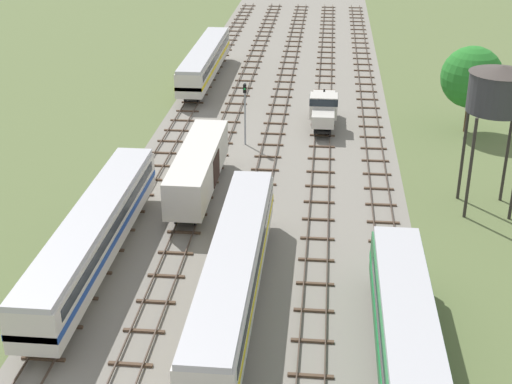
{
  "coord_description": "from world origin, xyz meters",
  "views": [
    {
      "loc": [
        4.94,
        -14.02,
        24.48
      ],
      "look_at": [
        0.0,
        35.78,
        1.5
      ],
      "focal_mm": 51.43,
      "sensor_mm": 36.0,
      "label": 1
    }
  ],
  "objects_px": {
    "diesel_railcar_centre_right_nearest": "(409,348)",
    "water_tower": "(499,91)",
    "shunter_loco_centre_far": "(324,107)",
    "passenger_coach_far_left_mid": "(94,232)",
    "passenger_coach_far_left_farther": "(205,59)",
    "passenger_coach_centre_left_near": "(234,268)",
    "signal_post_nearest": "(245,106)",
    "freight_boxcar_left_midfar": "(198,167)"
  },
  "relations": [
    {
      "from": "passenger_coach_far_left_farther",
      "to": "signal_post_nearest",
      "type": "height_order",
      "value": "signal_post_nearest"
    },
    {
      "from": "passenger_coach_centre_left_near",
      "to": "passenger_coach_far_left_mid",
      "type": "distance_m",
      "value": 10.18
    },
    {
      "from": "shunter_loco_centre_far",
      "to": "signal_post_nearest",
      "type": "distance_m",
      "value": 9.29
    },
    {
      "from": "diesel_railcar_centre_right_nearest",
      "to": "water_tower",
      "type": "relative_size",
      "value": 1.84
    },
    {
      "from": "passenger_coach_far_left_farther",
      "to": "water_tower",
      "type": "bearing_deg",
      "value": -50.54
    },
    {
      "from": "diesel_railcar_centre_right_nearest",
      "to": "shunter_loco_centre_far",
      "type": "distance_m",
      "value": 39.56
    },
    {
      "from": "diesel_railcar_centre_right_nearest",
      "to": "passenger_coach_centre_left_near",
      "type": "xyz_separation_m",
      "value": [
        -9.51,
        6.71,
        0.02
      ]
    },
    {
      "from": "freight_boxcar_left_midfar",
      "to": "signal_post_nearest",
      "type": "distance_m",
      "value": 11.78
    },
    {
      "from": "passenger_coach_centre_left_near",
      "to": "water_tower",
      "type": "xyz_separation_m",
      "value": [
        17.21,
        15.16,
        6.7
      ]
    },
    {
      "from": "shunter_loco_centre_far",
      "to": "diesel_railcar_centre_right_nearest",
      "type": "bearing_deg",
      "value": -83.1
    },
    {
      "from": "shunter_loco_centre_far",
      "to": "water_tower",
      "type": "relative_size",
      "value": 0.76
    },
    {
      "from": "passenger_coach_far_left_farther",
      "to": "signal_post_nearest",
      "type": "distance_m",
      "value": 21.96
    },
    {
      "from": "shunter_loco_centre_far",
      "to": "passenger_coach_centre_left_near",
      "type": "bearing_deg",
      "value": -98.3
    },
    {
      "from": "diesel_railcar_centre_right_nearest",
      "to": "shunter_loco_centre_far",
      "type": "height_order",
      "value": "diesel_railcar_centre_right_nearest"
    },
    {
      "from": "passenger_coach_centre_left_near",
      "to": "passenger_coach_far_left_mid",
      "type": "height_order",
      "value": "same"
    },
    {
      "from": "diesel_railcar_centre_right_nearest",
      "to": "water_tower",
      "type": "bearing_deg",
      "value": 70.59
    },
    {
      "from": "shunter_loco_centre_far",
      "to": "water_tower",
      "type": "height_order",
      "value": "water_tower"
    },
    {
      "from": "passenger_coach_far_left_mid",
      "to": "freight_boxcar_left_midfar",
      "type": "distance_m",
      "value": 12.67
    },
    {
      "from": "diesel_railcar_centre_right_nearest",
      "to": "passenger_coach_far_left_mid",
      "type": "height_order",
      "value": "same"
    },
    {
      "from": "diesel_railcar_centre_right_nearest",
      "to": "passenger_coach_far_left_farther",
      "type": "distance_m",
      "value": 57.54
    },
    {
      "from": "diesel_railcar_centre_right_nearest",
      "to": "freight_boxcar_left_midfar",
      "type": "xyz_separation_m",
      "value": [
        -14.25,
        22.1,
        -0.15
      ]
    },
    {
      "from": "passenger_coach_far_left_mid",
      "to": "freight_boxcar_left_midfar",
      "type": "xyz_separation_m",
      "value": [
        4.76,
        11.74,
        -0.16
      ]
    },
    {
      "from": "freight_boxcar_left_midfar",
      "to": "shunter_loco_centre_far",
      "type": "xyz_separation_m",
      "value": [
        9.5,
        17.17,
        -0.44
      ]
    },
    {
      "from": "diesel_railcar_centre_right_nearest",
      "to": "freight_boxcar_left_midfar",
      "type": "bearing_deg",
      "value": 122.82
    },
    {
      "from": "passenger_coach_centre_left_near",
      "to": "water_tower",
      "type": "distance_m",
      "value": 23.89
    },
    {
      "from": "signal_post_nearest",
      "to": "passenger_coach_far_left_farther",
      "type": "bearing_deg",
      "value": 108.97
    },
    {
      "from": "passenger_coach_centre_left_near",
      "to": "freight_boxcar_left_midfar",
      "type": "relative_size",
      "value": 1.57
    },
    {
      "from": "passenger_coach_far_left_farther",
      "to": "passenger_coach_centre_left_near",
      "type": "bearing_deg",
      "value": -78.71
    },
    {
      "from": "shunter_loco_centre_far",
      "to": "passenger_coach_far_left_farther",
      "type": "height_order",
      "value": "passenger_coach_far_left_farther"
    },
    {
      "from": "signal_post_nearest",
      "to": "freight_boxcar_left_midfar",
      "type": "bearing_deg",
      "value": -101.67
    },
    {
      "from": "water_tower",
      "to": "passenger_coach_far_left_farther",
      "type": "bearing_deg",
      "value": 129.46
    },
    {
      "from": "passenger_coach_centre_left_near",
      "to": "signal_post_nearest",
      "type": "distance_m",
      "value": 26.99
    },
    {
      "from": "shunter_loco_centre_far",
      "to": "passenger_coach_far_left_mid",
      "type": "bearing_deg",
      "value": -116.25
    },
    {
      "from": "shunter_loco_centre_far",
      "to": "passenger_coach_far_left_farther",
      "type": "bearing_deg",
      "value": 133.46
    },
    {
      "from": "passenger_coach_far_left_mid",
      "to": "shunter_loco_centre_far",
      "type": "relative_size",
      "value": 2.6
    },
    {
      "from": "passenger_coach_far_left_farther",
      "to": "signal_post_nearest",
      "type": "relative_size",
      "value": 3.7
    },
    {
      "from": "passenger_coach_centre_left_near",
      "to": "water_tower",
      "type": "relative_size",
      "value": 1.98
    },
    {
      "from": "diesel_railcar_centre_right_nearest",
      "to": "passenger_coach_centre_left_near",
      "type": "bearing_deg",
      "value": 144.8
    },
    {
      "from": "signal_post_nearest",
      "to": "water_tower",
      "type": "bearing_deg",
      "value": -30.87
    },
    {
      "from": "shunter_loco_centre_far",
      "to": "freight_boxcar_left_midfar",
      "type": "bearing_deg",
      "value": -118.96
    },
    {
      "from": "freight_boxcar_left_midfar",
      "to": "water_tower",
      "type": "distance_m",
      "value": 23.0
    },
    {
      "from": "passenger_coach_far_left_mid",
      "to": "water_tower",
      "type": "distance_m",
      "value": 29.85
    }
  ]
}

